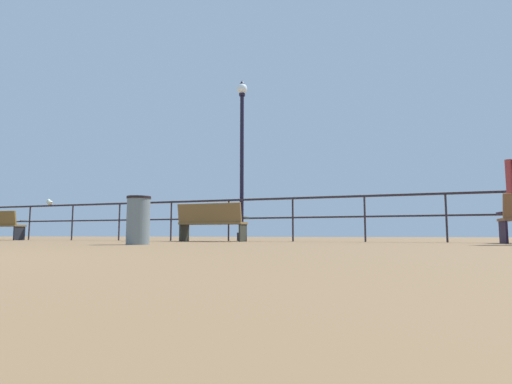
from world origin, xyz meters
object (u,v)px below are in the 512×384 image
at_px(lamppost_center, 242,151).
at_px(seagull_on_rail, 50,202).
at_px(bench_near_left, 211,221).
at_px(trash_bin, 138,220).

xyz_separation_m(lamppost_center, seagull_on_rail, (-6.37, -0.31, -1.24)).
distance_m(bench_near_left, seagull_on_rail, 6.09).
xyz_separation_m(seagull_on_rail, trash_bin, (6.22, -4.00, -0.77)).
height_order(lamppost_center, trash_bin, lamppost_center).
bearing_deg(bench_near_left, trash_bin, -86.16).
height_order(bench_near_left, trash_bin, bench_near_left).
bearing_deg(lamppost_center, seagull_on_rail, -177.19).
distance_m(bench_near_left, lamppost_center, 2.23).
bearing_deg(trash_bin, seagull_on_rail, 147.27).
bearing_deg(bench_near_left, lamppost_center, 71.46).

